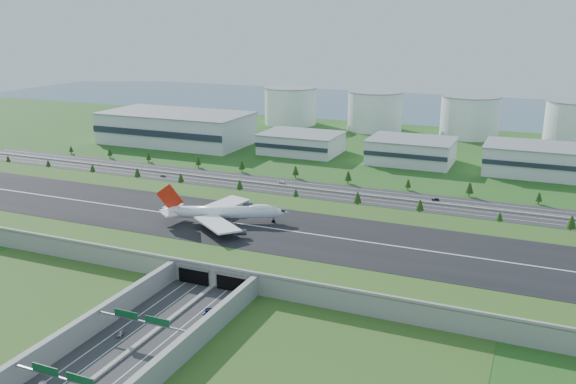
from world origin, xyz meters
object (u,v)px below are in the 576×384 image
at_px(boeing_747, 224,212).
at_px(car_7, 281,182).
at_px(car_0, 121,333).
at_px(car_4, 163,176).
at_px(car_5, 435,199).
at_px(car_2, 208,311).
at_px(fuel_tank_a, 291,106).

bearing_deg(boeing_747, car_7, 76.29).
xyz_separation_m(car_0, car_4, (-106.38, 179.72, -0.11)).
xyz_separation_m(car_4, car_5, (173.91, 16.19, 0.01)).
xyz_separation_m(car_4, car_7, (77.63, 15.79, 0.04)).
height_order(boeing_747, car_2, boeing_747).
bearing_deg(fuel_tank_a, car_0, -74.68).
bearing_deg(car_7, boeing_747, 17.48).
relative_size(car_0, car_4, 1.16).
xyz_separation_m(boeing_747, car_0, (12.76, -93.35, -12.52)).
height_order(boeing_747, car_4, boeing_747).
height_order(car_4, car_5, car_5).
xyz_separation_m(car_2, car_4, (-125.12, 155.30, -0.19)).
relative_size(car_0, car_7, 0.94).
height_order(boeing_747, car_0, boeing_747).
xyz_separation_m(fuel_tank_a, car_5, (178.38, -208.66, -16.70)).
distance_m(boeing_747, car_5, 130.86).
bearing_deg(car_0, boeing_747, 85.01).
height_order(fuel_tank_a, car_7, fuel_tank_a).
bearing_deg(car_0, car_2, 39.71).
bearing_deg(car_2, car_7, -94.09).
xyz_separation_m(fuel_tank_a, car_0, (110.86, -404.57, -16.60)).
bearing_deg(car_4, car_7, -75.32).
distance_m(car_2, car_4, 199.43).
xyz_separation_m(car_2, car_5, (48.78, 171.49, -0.18)).
bearing_deg(fuel_tank_a, car_2, -71.17).
relative_size(boeing_747, car_4, 14.70).
distance_m(boeing_747, car_2, 76.80).
bearing_deg(car_0, car_5, 58.20).
distance_m(fuel_tank_a, car_4, 225.52).
distance_m(car_2, car_7, 177.56).
bearing_deg(car_4, car_0, -146.19).
xyz_separation_m(boeing_747, car_4, (-93.62, 86.37, -12.63)).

